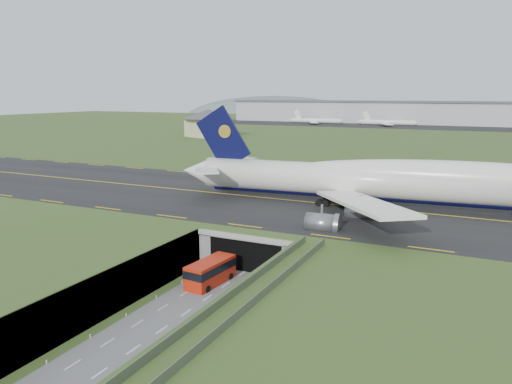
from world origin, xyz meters
The scene contains 10 objects.
ground centered at (0.00, 0.00, 0.00)m, with size 900.00×900.00×0.00m, color #3D5722.
airfield_deck centered at (0.00, 0.00, 3.00)m, with size 800.00×800.00×6.00m, color gray.
trench_road centered at (0.00, -7.50, 0.10)m, with size 12.00×75.00×0.20m, color slate.
taxiway centered at (0.00, 33.00, 6.09)m, with size 800.00×44.00×0.18m, color black.
tunnel_portal centered at (0.00, 16.71, 3.33)m, with size 17.00×22.30×6.00m.
guideway centered at (11.00, -19.11, 5.32)m, with size 3.00×53.00×7.05m.
jumbo_jet centered at (17.45, 35.06, 11.08)m, with size 87.01×57.05×18.95m.
shuttle_tram centered at (-2.24, 1.65, 1.89)m, with size 3.94×8.78×3.45m.
service_building centered at (-92.66, 151.78, 13.86)m, with size 31.95×31.95×13.26m.
cargo_terminal centered at (-0.12, 299.41, 13.96)m, with size 320.00×67.00×15.60m.
Camera 1 is at (32.55, -55.95, 26.74)m, focal length 35.00 mm.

